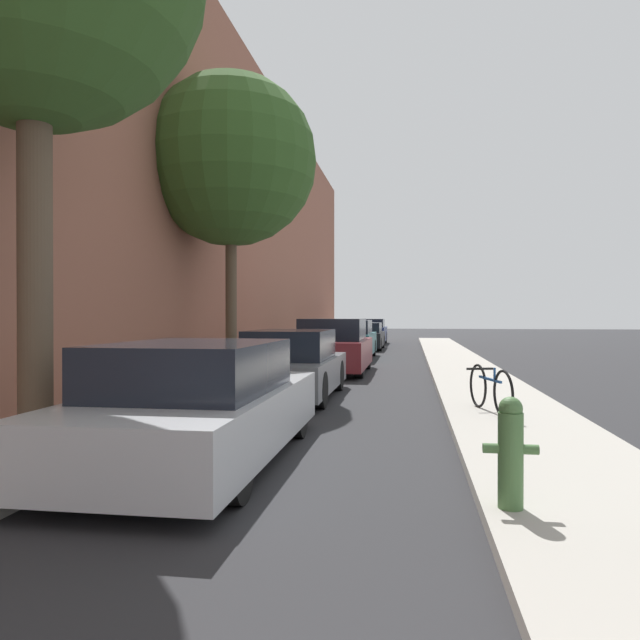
% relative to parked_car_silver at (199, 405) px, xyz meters
% --- Properties ---
extents(ground_plane, '(120.00, 120.00, 0.00)m').
position_rel_parked_car_silver_xyz_m(ground_plane, '(0.99, 8.46, -0.63)').
color(ground_plane, '#28282B').
extents(sidewalk_left, '(2.00, 52.00, 0.12)m').
position_rel_parked_car_silver_xyz_m(sidewalk_left, '(-1.91, 8.46, -0.57)').
color(sidewalk_left, '#ADA89E').
rests_on(sidewalk_left, ground).
extents(sidewalk_right, '(2.00, 52.00, 0.12)m').
position_rel_parked_car_silver_xyz_m(sidewalk_right, '(3.89, 8.46, -0.57)').
color(sidewalk_right, '#ADA89E').
rests_on(sidewalk_right, ground).
extents(building_facade_left, '(0.70, 52.00, 10.30)m').
position_rel_parked_car_silver_xyz_m(building_facade_left, '(-3.26, 8.46, 4.52)').
color(building_facade_left, '#9E604C').
rests_on(building_facade_left, ground).
extents(parked_car_silver, '(1.86, 4.56, 1.34)m').
position_rel_parked_car_silver_xyz_m(parked_car_silver, '(0.00, 0.00, 0.00)').
color(parked_car_silver, black).
rests_on(parked_car_silver, ground).
extents(parked_car_grey, '(1.70, 4.15, 1.35)m').
position_rel_parked_car_silver_xyz_m(parked_car_grey, '(0.02, 5.17, 0.01)').
color(parked_car_grey, black).
rests_on(parked_car_grey, ground).
extents(parked_car_maroon, '(1.91, 4.30, 1.55)m').
position_rel_parked_car_silver_xyz_m(parked_car_maroon, '(0.17, 10.37, 0.09)').
color(parked_car_maroon, black).
rests_on(parked_car_maroon, ground).
extents(parked_car_teal, '(1.73, 4.64, 1.46)m').
position_rel_parked_car_silver_xyz_m(parked_car_teal, '(0.07, 16.06, 0.07)').
color(parked_car_teal, black).
rests_on(parked_car_teal, ground).
extents(parked_car_black, '(1.70, 4.61, 1.30)m').
position_rel_parked_car_silver_xyz_m(parked_car_black, '(0.17, 22.27, -0.01)').
color(parked_car_black, black).
rests_on(parked_car_black, ground).
extents(parked_car_navy, '(1.72, 4.37, 1.45)m').
position_rel_parked_car_silver_xyz_m(parked_car_navy, '(0.07, 27.68, 0.06)').
color(parked_car_navy, black).
rests_on(parked_car_navy, ground).
extents(street_tree_far, '(3.97, 3.97, 7.10)m').
position_rel_parked_car_silver_xyz_m(street_tree_far, '(-1.79, 6.95, 4.59)').
color(street_tree_far, brown).
rests_on(street_tree_far, sidewalk_left).
extents(fire_hydrant, '(0.42, 0.20, 0.88)m').
position_rel_parked_car_silver_xyz_m(fire_hydrant, '(3.11, -1.49, -0.06)').
color(fire_hydrant, '#47703D').
rests_on(fire_hydrant, sidewalk_right).
extents(bicycle, '(0.56, 1.71, 0.72)m').
position_rel_parked_car_silver_xyz_m(bicycle, '(3.56, 3.22, -0.15)').
color(bicycle, black).
rests_on(bicycle, sidewalk_right).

